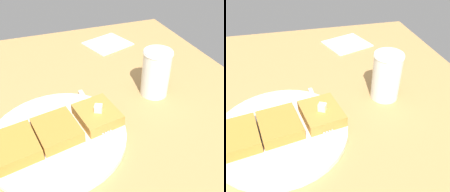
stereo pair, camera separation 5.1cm
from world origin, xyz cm
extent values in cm
cube|color=#A67C47|center=(0.00, 0.00, 1.20)|extent=(95.86, 95.86, 2.39)
cylinder|color=silver|center=(-0.39, 2.92, 2.95)|extent=(26.02, 26.02, 1.10)
torus|color=brown|center=(-0.39, 2.92, 3.10)|extent=(26.02, 26.02, 0.80)
cube|color=#A97A33|center=(-8.32, 1.45, 4.64)|extent=(8.89, 9.99, 2.28)
cube|color=#AF752D|center=(-0.39, 2.92, 4.64)|extent=(8.89, 9.99, 2.28)
cube|color=#AE762C|center=(7.55, 4.39, 4.64)|extent=(8.89, 9.99, 2.28)
cube|color=#F4F1C4|center=(-8.48, 1.87, 6.52)|extent=(1.93, 1.87, 1.49)
cube|color=silver|center=(-7.87, -3.98, 3.68)|extent=(1.77, 10.04, 0.36)
cube|color=silver|center=(-8.44, 2.40, 3.68)|extent=(2.44, 2.98, 0.36)
cube|color=silver|center=(-9.52, 5.31, 3.68)|extent=(0.60, 3.22, 0.36)
cube|color=silver|center=(-8.97, 5.36, 3.68)|extent=(0.60, 3.22, 0.36)
cube|color=silver|center=(-8.43, 5.41, 3.68)|extent=(0.60, 3.22, 0.36)
cube|color=silver|center=(-7.88, 5.46, 3.68)|extent=(0.60, 3.22, 0.36)
cylinder|color=#5D2710|center=(-23.96, -3.84, 6.91)|extent=(5.79, 5.79, 9.04)
cylinder|color=silver|center=(-23.96, -3.84, 7.85)|extent=(6.29, 6.29, 10.92)
torus|color=silver|center=(-23.96, -3.84, 12.86)|extent=(6.54, 6.54, 0.50)
cube|color=silver|center=(-22.80, -32.73, 2.54)|extent=(15.75, 15.02, 0.30)
camera|label=1|loc=(2.04, 37.52, 37.39)|focal=40.00mm
camera|label=2|loc=(-2.81, 38.99, 37.39)|focal=40.00mm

